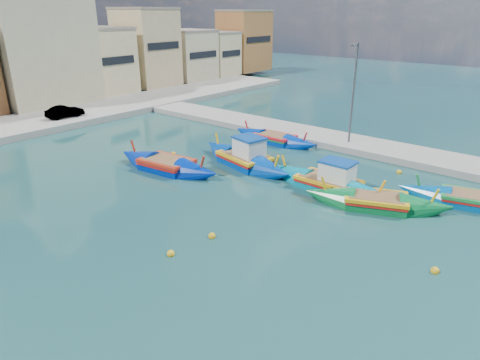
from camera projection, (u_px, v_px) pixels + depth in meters
ground at (290, 272)px, 17.89m from camera, size 160.00×160.00×0.00m
east_quay at (428, 159)px, 30.69m from camera, size 4.00×70.00×0.50m
north_townhouses at (7, 64)px, 44.08m from camera, size 83.20×7.87×10.19m
church_block at (30, 28)px, 45.57m from camera, size 10.00×10.00×19.10m
quay_street_lamp at (353, 93)px, 32.32m from camera, size 1.18×0.16×8.00m
luzzu_turquoise_cabin at (329, 184)px, 26.01m from camera, size 2.19×9.32×2.98m
luzzu_blue_cabin at (245, 160)px, 30.06m from camera, size 4.20×9.55×3.29m
luzzu_cyan_mid at (274, 139)px, 35.29m from camera, size 2.04×8.18×2.41m
luzzu_green at (167, 166)px, 29.19m from camera, size 3.20×8.90×2.74m
luzzu_blue_south at (474, 202)px, 23.83m from camera, size 3.95×8.68×2.44m
luzzu_cyan_south at (376, 203)px, 23.66m from camera, size 5.02×8.34×2.54m
mooring_buoys at (227, 214)px, 22.74m from camera, size 24.63×20.43×0.36m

